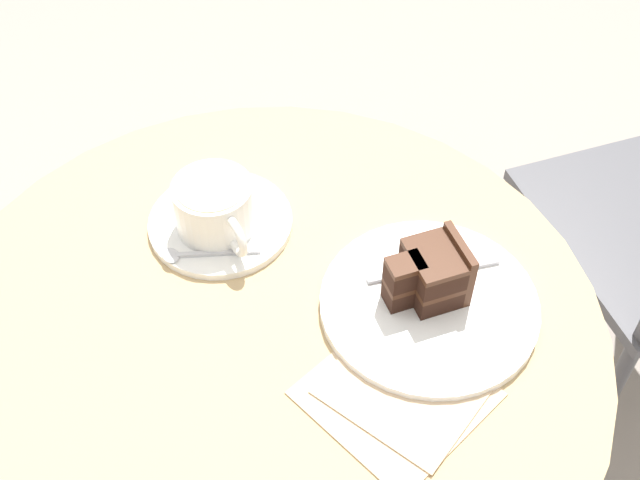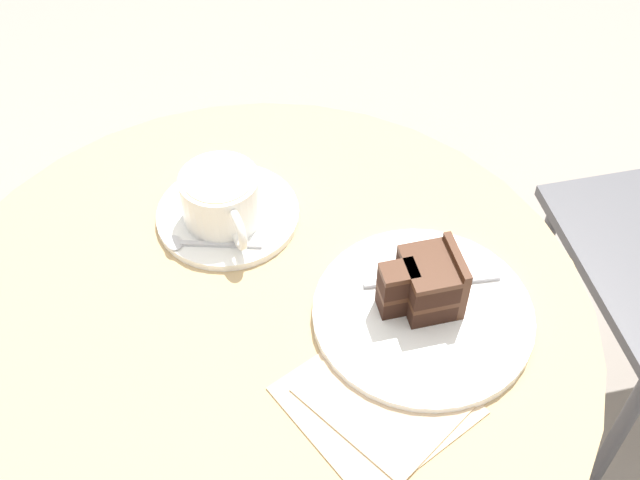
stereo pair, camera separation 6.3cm
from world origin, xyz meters
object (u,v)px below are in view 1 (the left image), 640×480
Objects in this scene: coffee_cup at (215,207)px; cake_slice at (431,273)px; napkin at (402,388)px; teaspoon at (198,254)px; cake_plate at (429,305)px; saucer at (221,222)px; fork at (448,265)px.

cake_slice is (0.19, 0.14, 0.00)m from coffee_cup.
teaspoon is at bearing -157.81° from napkin.
teaspoon is 0.25m from cake_plate.
teaspoon reaches higher than napkin.
coffee_cup reaches higher than saucer.
coffee_cup is at bearing -116.68° from teaspoon.
cake_plate reaches higher than napkin.
saucer is at bearing -114.85° from teaspoon.
cake_plate is at bearing -28.67° from cake_slice.
fork reaches higher than teaspoon.
fork is (0.18, 0.18, -0.03)m from coffee_cup.
coffee_cup is 0.84× the size of fork.
teaspoon is 0.27m from fork.
napkin is (0.06, -0.08, -0.00)m from cake_plate.
cake_slice reaches higher than saucer.
coffee_cup is 0.60× the size of napkin.
coffee_cup is 1.37× the size of cake_slice.
cake_slice is 0.12m from napkin.
coffee_cup reaches higher than napkin.
cake_plate is 0.05m from fork.
fork is at bearing 114.29° from cake_slice.
napkin is at bearing 138.65° from teaspoon.
saucer is 0.06m from teaspoon.
cake_plate reaches higher than saucer.
fork is at bearing 45.89° from coffee_cup.
cake_slice is (-0.01, 0.01, 0.04)m from cake_plate.
coffee_cup reaches higher than fork.
saucer is at bearing -145.70° from cake_slice.
cake_plate is at bearing -131.60° from fork.
cake_plate is (0.21, 0.14, -0.03)m from coffee_cup.
teaspoon is 1.12× the size of cake_slice.
fork is at bearing 127.37° from napkin.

